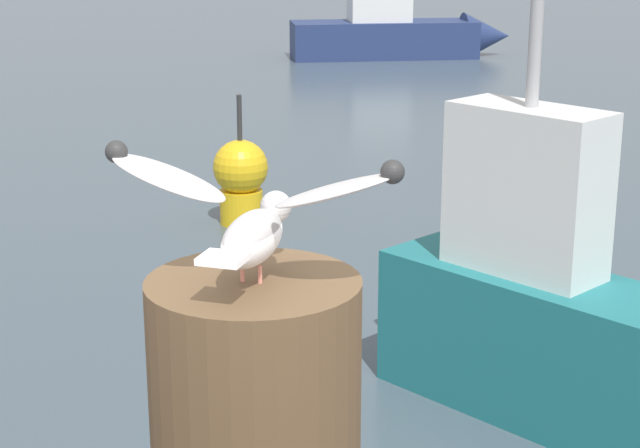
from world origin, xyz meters
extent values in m
cylinder|color=#C67360|center=(-0.53, -0.31, 2.42)|extent=(0.01, 0.01, 0.04)
cylinder|color=#C67360|center=(-0.56, -0.32, 2.42)|extent=(0.01, 0.01, 0.04)
ellipsoid|color=white|center=(-0.55, -0.30, 2.48)|extent=(0.14, 0.24, 0.10)
sphere|color=white|center=(-0.58, -0.17, 2.51)|extent=(0.06, 0.06, 0.06)
cone|color=gold|center=(-0.59, -0.12, 2.51)|extent=(0.03, 0.05, 0.02)
cube|color=white|center=(-0.51, -0.44, 2.49)|extent=(0.09, 0.09, 0.01)
ellipsoid|color=white|center=(-0.38, -0.27, 2.59)|extent=(0.26, 0.17, 0.09)
sphere|color=#373737|center=(-0.28, -0.25, 2.64)|extent=(0.04, 0.04, 0.04)
ellipsoid|color=white|center=(-0.71, -0.35, 2.59)|extent=(0.26, 0.17, 0.09)
sphere|color=#373737|center=(-0.81, -0.37, 2.64)|extent=(0.04, 0.04, 0.04)
cube|color=navy|center=(-10.19, 18.82, 0.39)|extent=(3.85, 3.39, 0.79)
cone|color=navy|center=(-8.40, 20.24, 0.43)|extent=(1.46, 1.46, 1.04)
cube|color=#1E7075|center=(-1.12, 4.05, 0.46)|extent=(2.88, 1.40, 0.92)
cube|color=white|center=(-1.60, 4.18, 1.43)|extent=(1.06, 0.68, 1.04)
cylinder|color=yellow|center=(-5.51, 6.70, 0.17)|extent=(0.44, 0.44, 0.35)
sphere|color=yellow|center=(-5.51, 6.70, 0.59)|extent=(0.56, 0.56, 0.56)
cylinder|color=#2D2D2D|center=(-5.51, 6.70, 1.08)|extent=(0.05, 0.05, 0.50)
camera|label=1|loc=(0.55, -1.89, 3.08)|focal=59.79mm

